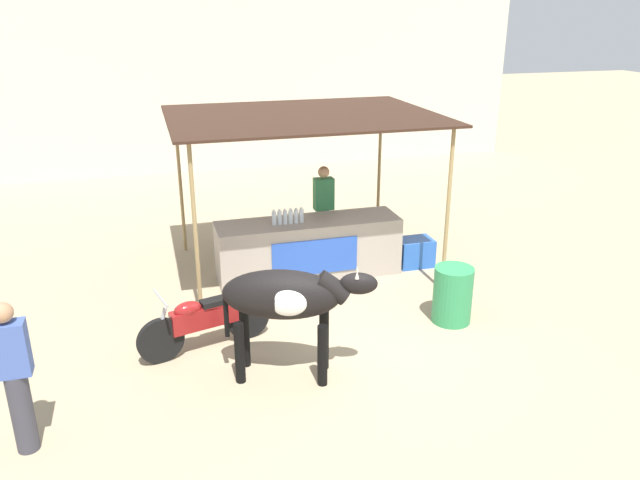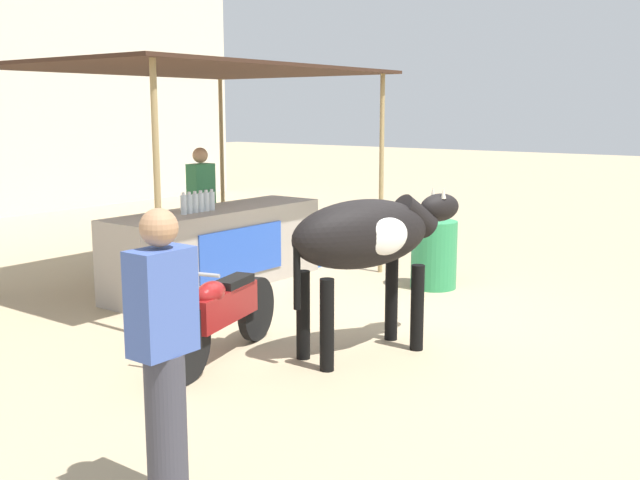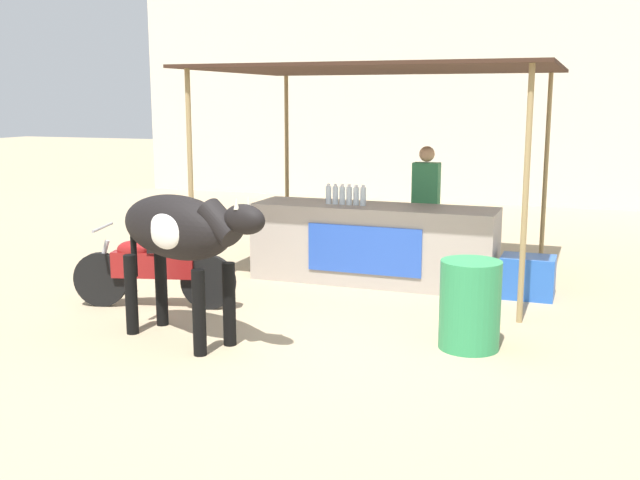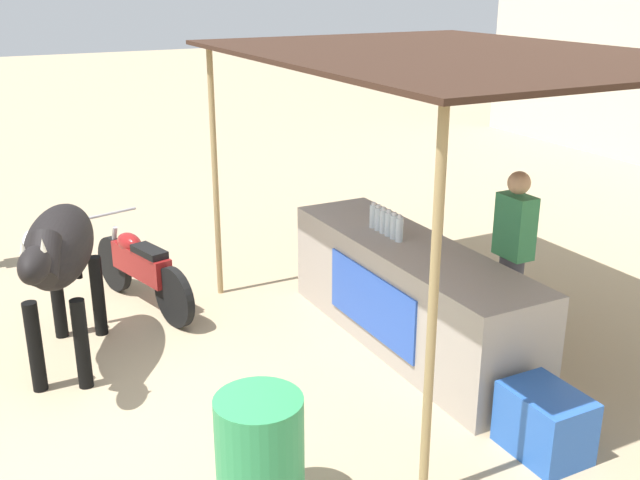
{
  "view_description": "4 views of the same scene",
  "coord_description": "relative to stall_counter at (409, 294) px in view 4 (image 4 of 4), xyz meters",
  "views": [
    {
      "loc": [
        -2.45,
        -7.05,
        4.24
      ],
      "look_at": [
        -0.02,
        1.43,
        0.9
      ],
      "focal_mm": 35.0,
      "sensor_mm": 36.0,
      "label": 1
    },
    {
      "loc": [
        -6.38,
        -4.15,
        2.15
      ],
      "look_at": [
        0.08,
        0.7,
        0.73
      ],
      "focal_mm": 42.0,
      "sensor_mm": 36.0,
      "label": 2
    },
    {
      "loc": [
        2.54,
        -6.54,
        2.25
      ],
      "look_at": [
        -0.26,
        0.99,
        0.73
      ],
      "focal_mm": 42.0,
      "sensor_mm": 36.0,
      "label": 3
    },
    {
      "loc": [
        5.17,
        -1.4,
        3.2
      ],
      "look_at": [
        -0.48,
        1.54,
        0.96
      ],
      "focal_mm": 42.0,
      "sensor_mm": 36.0,
      "label": 4
    }
  ],
  "objects": [
    {
      "name": "motorcycle_parked",
      "position": [
        -1.92,
        -1.96,
        -0.05
      ],
      "size": [
        1.76,
        0.68,
        0.9
      ],
      "color": "black",
      "rests_on": "ground"
    },
    {
      "name": "ground_plane",
      "position": [
        0.0,
        -2.2,
        -0.48
      ],
      "size": [
        60.0,
        60.0,
        0.0
      ],
      "primitive_type": "plane",
      "color": "tan"
    },
    {
      "name": "cooler_box",
      "position": [
        1.87,
        -0.1,
        -0.24
      ],
      "size": [
        0.6,
        0.44,
        0.48
      ],
      "primitive_type": "cube",
      "color": "blue",
      "rests_on": "ground"
    },
    {
      "name": "cow",
      "position": [
        -1.02,
        -2.84,
        0.55
      ],
      "size": [
        1.84,
        0.95,
        1.44
      ],
      "color": "black",
      "rests_on": "ground"
    },
    {
      "name": "stall_counter",
      "position": [
        0.0,
        0.0,
        0.0
      ],
      "size": [
        3.0,
        0.82,
        0.96
      ],
      "color": "#9E9389",
      "rests_on": "ground"
    },
    {
      "name": "water_barrel",
      "position": [
        1.54,
        -2.12,
        -0.07
      ],
      "size": [
        0.55,
        0.55,
        0.82
      ],
      "primitive_type": "cylinder",
      "color": "#2D8C51",
      "rests_on": "ground"
    },
    {
      "name": "water_bottle_row",
      "position": [
        -0.35,
        -0.05,
        0.59
      ],
      "size": [
        0.52,
        0.07,
        0.25
      ],
      "color": "silver",
      "rests_on": "stall_counter"
    },
    {
      "name": "vendor_behind_counter",
      "position": [
        0.48,
        0.75,
        0.37
      ],
      "size": [
        0.34,
        0.22,
        1.65
      ],
      "color": "#383842",
      "rests_on": "ground"
    },
    {
      "name": "stall_awning",
      "position": [
        0.0,
        0.3,
        2.04
      ],
      "size": [
        4.2,
        3.2,
        2.63
      ],
      "color": "#382319",
      "rests_on": "ground"
    }
  ]
}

